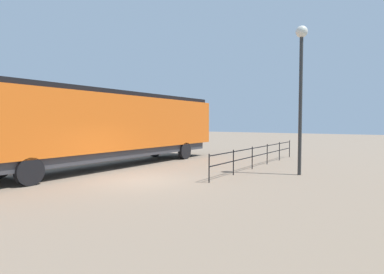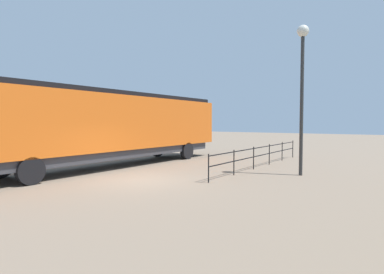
# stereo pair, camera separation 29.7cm
# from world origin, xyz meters

# --- Properties ---
(ground_plane) EXTENTS (120.00, 120.00, 0.00)m
(ground_plane) POSITION_xyz_m (0.00, 0.00, 0.00)
(ground_plane) COLOR #84705B
(locomotive) EXTENTS (2.90, 16.21, 4.09)m
(locomotive) POSITION_xyz_m (-4.17, 2.49, 2.30)
(locomotive) COLOR orange
(locomotive) RESTS_ON ground_plane
(lamp_post) EXTENTS (0.53, 0.53, 6.84)m
(lamp_post) POSITION_xyz_m (5.13, 5.13, 4.82)
(lamp_post) COLOR #2D2D2D
(lamp_post) RESTS_ON ground_plane
(platform_fence) EXTENTS (0.05, 11.07, 1.18)m
(platform_fence) POSITION_xyz_m (2.60, 6.68, 0.77)
(platform_fence) COLOR black
(platform_fence) RESTS_ON ground_plane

